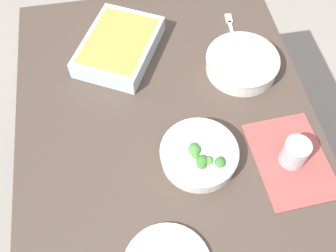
{
  "coord_description": "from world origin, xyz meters",
  "views": [
    {
      "loc": [
        -0.62,
        0.11,
        1.74
      ],
      "look_at": [
        0.0,
        0.0,
        0.74
      ],
      "focal_mm": 42.25,
      "sensor_mm": 36.0,
      "label": 1
    }
  ],
  "objects_px": {
    "drink_cup": "(294,154)",
    "fork_on_table": "(231,29)",
    "broccoli_bowl": "(199,154)",
    "stew_bowl": "(242,63)",
    "baking_dish": "(119,46)",
    "spoon_by_stew": "(231,75)"
  },
  "relations": [
    {
      "from": "baking_dish",
      "to": "drink_cup",
      "type": "relative_size",
      "value": 4.33
    },
    {
      "from": "baking_dish",
      "to": "stew_bowl",
      "type": "bearing_deg",
      "value": -110.0
    },
    {
      "from": "spoon_by_stew",
      "to": "fork_on_table",
      "type": "distance_m",
      "value": 0.21
    },
    {
      "from": "baking_dish",
      "to": "spoon_by_stew",
      "type": "distance_m",
      "value": 0.38
    },
    {
      "from": "drink_cup",
      "to": "fork_on_table",
      "type": "xyz_separation_m",
      "value": [
        0.53,
        0.04,
        -0.04
      ]
    },
    {
      "from": "stew_bowl",
      "to": "baking_dish",
      "type": "relative_size",
      "value": 0.64
    },
    {
      "from": "stew_bowl",
      "to": "fork_on_table",
      "type": "bearing_deg",
      "value": -4.83
    },
    {
      "from": "spoon_by_stew",
      "to": "drink_cup",
      "type": "bearing_deg",
      "value": -164.9
    },
    {
      "from": "baking_dish",
      "to": "fork_on_table",
      "type": "bearing_deg",
      "value": -83.81
    },
    {
      "from": "fork_on_table",
      "to": "baking_dish",
      "type": "bearing_deg",
      "value": 96.19
    },
    {
      "from": "stew_bowl",
      "to": "broccoli_bowl",
      "type": "bearing_deg",
      "value": 145.66
    },
    {
      "from": "stew_bowl",
      "to": "fork_on_table",
      "type": "relative_size",
      "value": 1.33
    },
    {
      "from": "stew_bowl",
      "to": "fork_on_table",
      "type": "xyz_separation_m",
      "value": [
        0.18,
        -0.02,
        -0.03
      ]
    },
    {
      "from": "broccoli_bowl",
      "to": "drink_cup",
      "type": "distance_m",
      "value": 0.26
    },
    {
      "from": "broccoli_bowl",
      "to": "drink_cup",
      "type": "xyz_separation_m",
      "value": [
        -0.05,
        -0.26,
        0.01
      ]
    },
    {
      "from": "drink_cup",
      "to": "spoon_by_stew",
      "type": "distance_m",
      "value": 0.34
    },
    {
      "from": "fork_on_table",
      "to": "drink_cup",
      "type": "bearing_deg",
      "value": -176.2
    },
    {
      "from": "broccoli_bowl",
      "to": "spoon_by_stew",
      "type": "distance_m",
      "value": 0.33
    },
    {
      "from": "stew_bowl",
      "to": "baking_dish",
      "type": "bearing_deg",
      "value": 70.0
    },
    {
      "from": "drink_cup",
      "to": "baking_dish",
      "type": "bearing_deg",
      "value": 41.64
    },
    {
      "from": "broccoli_bowl",
      "to": "fork_on_table",
      "type": "bearing_deg",
      "value": -24.59
    },
    {
      "from": "broccoli_bowl",
      "to": "drink_cup",
      "type": "relative_size",
      "value": 2.59
    }
  ]
}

